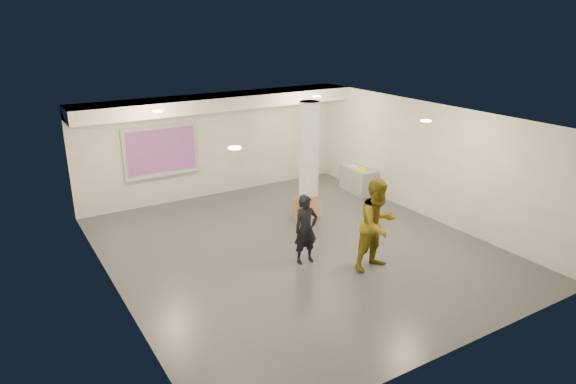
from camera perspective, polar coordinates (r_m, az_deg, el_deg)
floor at (r=11.83m, az=1.02°, el=-6.28°), size 8.00×9.00×0.01m
ceiling at (r=10.89m, az=1.11°, el=8.15°), size 8.00×9.00×0.01m
wall_back at (r=15.11m, az=-8.18°, el=5.23°), size 8.00×0.01×3.00m
wall_front at (r=8.13m, az=18.52°, el=-7.97°), size 8.00×0.01×3.00m
wall_left at (r=9.84m, az=-19.02°, el=-3.24°), size 0.01×9.00×3.00m
wall_right at (r=13.75m, az=15.30°, el=3.36°), size 0.01×9.00×3.00m
soffit_band at (r=14.35m, az=-7.53°, el=9.92°), size 8.00×1.10×0.36m
downlight_nw at (r=12.22m, az=-14.24°, el=8.68°), size 0.22×0.22×0.02m
downlight_ne at (r=14.14m, az=3.22°, el=10.57°), size 0.22×0.22×0.02m
downlight_sw at (r=8.56m, az=-5.95°, el=4.90°), size 0.22×0.22×0.02m
downlight_se at (r=11.14m, az=15.06°, el=7.64°), size 0.22×0.22×0.02m
column at (r=13.50m, az=2.33°, el=3.74°), size 0.52×0.52×3.00m
projection_screen at (r=14.52m, az=-13.91°, el=4.41°), size 2.10×0.13×1.42m
credenza at (r=15.59m, az=7.76°, el=1.37°), size 0.66×1.32×0.74m
papers_stack at (r=15.62m, az=7.25°, el=2.88°), size 0.30×0.34×0.02m
postit_pad at (r=15.30m, az=8.18°, el=2.53°), size 0.30×0.37×0.03m
cardboard_back at (r=13.42m, az=2.70°, el=-1.83°), size 0.53×0.20×0.56m
cardboard_front at (r=13.41m, az=1.33°, el=-1.74°), size 0.56×0.33×0.60m
woman at (r=10.91m, az=2.00°, el=-4.18°), size 0.57×0.39×1.51m
man at (r=10.74m, az=9.93°, el=-3.58°), size 1.01×0.82×1.96m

